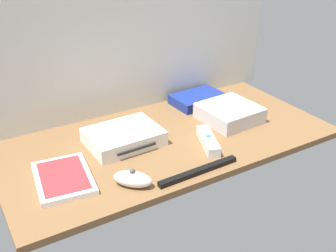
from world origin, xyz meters
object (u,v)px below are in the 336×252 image
(network_router, at_px, (198,99))
(game_console, at_px, (124,137))
(mini_computer, at_px, (230,113))
(remote_nunchuk, at_px, (133,179))
(game_case, at_px, (63,178))
(remote_wand, at_px, (208,141))
(sensor_bar, at_px, (199,171))

(network_router, bearing_deg, game_console, -163.37)
(mini_computer, height_order, remote_nunchuk, mini_computer)
(game_case, relative_size, network_router, 1.10)
(game_console, xyz_separation_m, game_case, (-0.21, -0.09, -0.01))
(network_router, relative_size, remote_wand, 1.23)
(mini_computer, relative_size, game_case, 0.87)
(network_router, relative_size, remote_nunchuk, 1.83)
(game_case, bearing_deg, remote_nunchuk, -30.92)
(game_console, height_order, remote_nunchuk, remote_nunchuk)
(sensor_bar, bearing_deg, remote_nunchuk, 166.06)
(game_console, relative_size, network_router, 1.15)
(game_console, bearing_deg, mini_computer, -7.72)
(mini_computer, xyz_separation_m, network_router, (-0.01, 0.17, -0.01))
(game_case, distance_m, network_router, 0.61)
(game_console, height_order, sensor_bar, game_console)
(remote_nunchuk, bearing_deg, game_console, 25.85)
(game_console, bearing_deg, game_case, -157.99)
(remote_wand, relative_size, sensor_bar, 0.63)
(network_router, distance_m, remote_nunchuk, 0.54)
(game_console, xyz_separation_m, remote_nunchuk, (-0.07, -0.20, -0.00))
(mini_computer, bearing_deg, game_console, 173.82)
(sensor_bar, bearing_deg, game_console, 111.16)
(mini_computer, xyz_separation_m, remote_nunchuk, (-0.44, -0.17, -0.01))
(remote_wand, distance_m, remote_nunchuk, 0.29)
(remote_wand, height_order, sensor_bar, remote_wand)
(game_console, distance_m, network_router, 0.37)
(game_case, xyz_separation_m, sensor_bar, (0.31, -0.15, -0.00))
(game_console, relative_size, mini_computer, 1.19)
(game_case, bearing_deg, network_router, 28.54)
(game_console, bearing_deg, sensor_bar, -69.22)
(network_router, bearing_deg, game_case, -161.92)
(remote_nunchuk, bearing_deg, network_router, -6.80)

